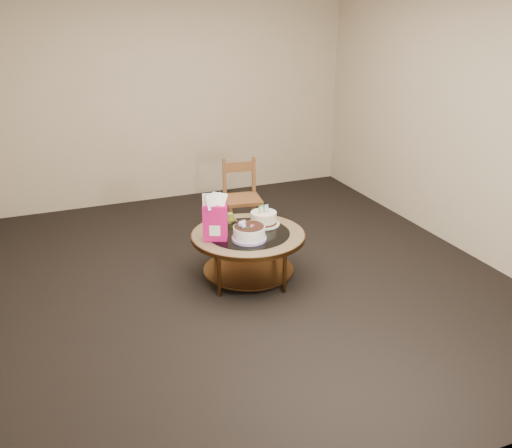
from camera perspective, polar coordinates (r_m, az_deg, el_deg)
name	(u,v)px	position (r m, az deg, el deg)	size (l,w,h in m)	color
ground	(249,279)	(5.25, -0.75, -5.50)	(5.00, 5.00, 0.00)	black
room_walls	(248,111)	(4.74, -0.85, 11.27)	(4.52, 5.02, 2.61)	#C2AE93
coffee_table	(248,241)	(5.09, -0.77, -1.72)	(1.02, 1.02, 0.46)	#563618
decorated_cake	(249,233)	(4.89, -0.72, -0.95)	(0.30, 0.30, 0.17)	#B39ADA
cream_cake	(264,218)	(5.22, 0.76, 0.56)	(0.30, 0.30, 0.19)	white
gift_bag	(215,217)	(4.86, -4.11, 0.67)	(0.23, 0.20, 0.41)	#C5126A
pillar_candle	(230,218)	(5.30, -2.61, 0.56)	(0.13, 0.13, 0.09)	#E9D360
dining_chair	(242,197)	(6.08, -1.44, 2.67)	(0.43, 0.43, 0.81)	brown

